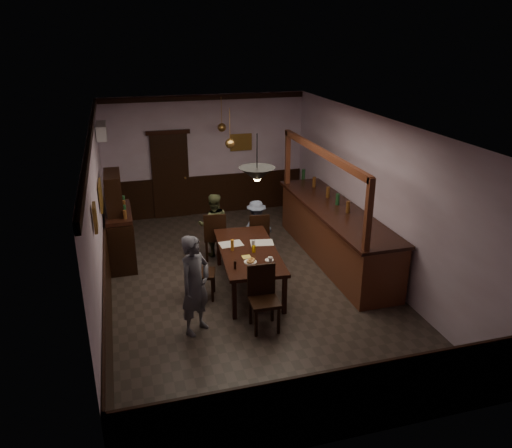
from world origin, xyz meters
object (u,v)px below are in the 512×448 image
object	(u,v)px
dining_table	(248,253)
bar_counter	(335,232)
coffee_cup	(270,259)
chair_side	(198,269)
person_standing	(195,285)
person_seated_left	(214,225)
soda_can	(254,249)
chair_far_right	(259,233)
chair_near	(263,294)
pendant_iron	(257,174)
pendant_brass_mid	(230,144)
sideboard	(119,227)
chair_far_left	(215,234)
pendant_brass_far	(222,128)
person_seated_right	(256,226)

from	to	relation	value
dining_table	bar_counter	size ratio (longest dim) A/B	0.54
dining_table	coffee_cup	distance (m)	0.63
dining_table	chair_side	xyz separation A→B (m)	(-0.94, -0.11, -0.14)
dining_table	person_standing	size ratio (longest dim) A/B	1.41
person_seated_left	soda_can	size ratio (longest dim) A/B	11.12
chair_far_right	chair_side	xyz separation A→B (m)	(-1.49, -1.34, 0.02)
chair_far_right	person_standing	distance (m)	2.95
dining_table	bar_counter	world-z (taller)	bar_counter
chair_near	pendant_iron	distance (m)	1.88
bar_counter	pendant_brass_mid	bearing A→B (deg)	149.62
soda_can	chair_far_right	bearing A→B (deg)	70.50
chair_side	bar_counter	distance (m)	3.05
person_standing	soda_can	world-z (taller)	person_standing
sideboard	bar_counter	bearing A→B (deg)	-14.27
bar_counter	person_seated_left	bearing A→B (deg)	158.78
person_standing	pendant_brass_mid	size ratio (longest dim) A/B	1.99
chair_near	person_seated_left	bearing A→B (deg)	96.07
bar_counter	chair_far_left	bearing A→B (deg)	165.27
bar_counter	pendant_brass_far	bearing A→B (deg)	120.70
pendant_iron	coffee_cup	bearing A→B (deg)	36.56
chair_side	person_seated_right	bearing A→B (deg)	-27.89
dining_table	pendant_iron	world-z (taller)	pendant_iron
pendant_brass_mid	pendant_brass_far	distance (m)	1.75
bar_counter	coffee_cup	bearing A→B (deg)	-144.57
chair_near	soda_can	world-z (taller)	chair_near
chair_far_left	person_seated_right	bearing A→B (deg)	-158.06
person_seated_left	coffee_cup	xyz separation A→B (m)	(0.56, -2.16, 0.13)
coffee_cup	chair_far_left	bearing A→B (deg)	112.04
dining_table	person_standing	bearing A→B (deg)	-134.65
bar_counter	pendant_brass_mid	distance (m)	2.78
chair_near	chair_far_left	bearing A→B (deg)	97.17
chair_far_left	person_standing	xyz separation A→B (m)	(-0.79, -2.46, 0.24)
chair_near	chair_side	bearing A→B (deg)	126.57
coffee_cup	bar_counter	xyz separation A→B (m)	(1.76, 1.26, -0.21)
chair_far_right	person_standing	xyz separation A→B (m)	(-1.69, -2.39, 0.28)
chair_near	pendant_brass_mid	world-z (taller)	pendant_brass_mid
chair_near	person_standing	xyz separation A→B (m)	(-1.04, 0.15, 0.24)
chair_side	sideboard	xyz separation A→B (m)	(-1.26, 1.86, 0.21)
coffee_cup	sideboard	distance (m)	3.37
bar_counter	soda_can	bearing A→B (deg)	-157.51
person_standing	coffee_cup	bearing A→B (deg)	-17.36
dining_table	person_seated_left	world-z (taller)	person_seated_left
chair_near	dining_table	bearing A→B (deg)	87.05
bar_counter	chair_side	bearing A→B (deg)	-164.98
chair_far_right	coffee_cup	bearing A→B (deg)	87.44
sideboard	pendant_brass_far	bearing A→B (deg)	35.33
soda_can	pendant_brass_far	distance (m)	3.95
chair_side	chair_far_right	bearing A→B (deg)	-32.77
chair_far_left	dining_table	bearing A→B (deg)	114.34
person_seated_right	coffee_cup	bearing A→B (deg)	71.84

